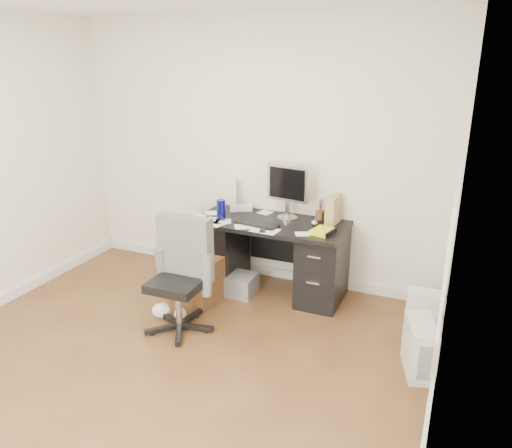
{
  "coord_description": "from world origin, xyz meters",
  "views": [
    {
      "loc": [
        2.0,
        -2.69,
        2.33
      ],
      "look_at": [
        0.34,
        1.2,
        0.87
      ],
      "focal_mm": 35.0,
      "sensor_mm": 36.0,
      "label": 1
    }
  ],
  "objects_px": {
    "desk": "(270,254)",
    "keyboard": "(257,224)",
    "pc_tower": "(419,347)",
    "wicker_basket": "(198,278)",
    "lcd_monitor": "(288,192)",
    "office_chair": "(177,278)"
  },
  "relations": [
    {
      "from": "keyboard",
      "to": "office_chair",
      "type": "xyz_separation_m",
      "value": [
        -0.37,
        -0.88,
        -0.26
      ]
    },
    {
      "from": "office_chair",
      "to": "pc_tower",
      "type": "bearing_deg",
      "value": 4.97
    },
    {
      "from": "keyboard",
      "to": "lcd_monitor",
      "type": "bearing_deg",
      "value": 63.4
    },
    {
      "from": "office_chair",
      "to": "pc_tower",
      "type": "xyz_separation_m",
      "value": [
        2.01,
        0.19,
        -0.29
      ]
    },
    {
      "from": "keyboard",
      "to": "pc_tower",
      "type": "xyz_separation_m",
      "value": [
        1.64,
        -0.69,
        -0.55
      ]
    },
    {
      "from": "desk",
      "to": "wicker_basket",
      "type": "height_order",
      "value": "desk"
    },
    {
      "from": "office_chair",
      "to": "wicker_basket",
      "type": "bearing_deg",
      "value": 102.92
    },
    {
      "from": "desk",
      "to": "pc_tower",
      "type": "height_order",
      "value": "desk"
    },
    {
      "from": "wicker_basket",
      "to": "office_chair",
      "type": "bearing_deg",
      "value": -76.65
    },
    {
      "from": "keyboard",
      "to": "wicker_basket",
      "type": "height_order",
      "value": "keyboard"
    },
    {
      "from": "pc_tower",
      "to": "office_chair",
      "type": "bearing_deg",
      "value": 169.33
    },
    {
      "from": "lcd_monitor",
      "to": "keyboard",
      "type": "xyz_separation_m",
      "value": [
        -0.21,
        -0.3,
        -0.27
      ]
    },
    {
      "from": "lcd_monitor",
      "to": "office_chair",
      "type": "bearing_deg",
      "value": -106.93
    },
    {
      "from": "pc_tower",
      "to": "wicker_basket",
      "type": "distance_m",
      "value": 2.18
    },
    {
      "from": "desk",
      "to": "lcd_monitor",
      "type": "bearing_deg",
      "value": 48.84
    },
    {
      "from": "pc_tower",
      "to": "wicker_basket",
      "type": "relative_size",
      "value": 0.97
    },
    {
      "from": "desk",
      "to": "keyboard",
      "type": "distance_m",
      "value": 0.4
    },
    {
      "from": "desk",
      "to": "lcd_monitor",
      "type": "relative_size",
      "value": 2.69
    },
    {
      "from": "wicker_basket",
      "to": "lcd_monitor",
      "type": "bearing_deg",
      "value": 39.57
    },
    {
      "from": "lcd_monitor",
      "to": "pc_tower",
      "type": "bearing_deg",
      "value": -25.29
    },
    {
      "from": "desk",
      "to": "keyboard",
      "type": "bearing_deg",
      "value": -119.22
    },
    {
      "from": "wicker_basket",
      "to": "keyboard",
      "type": "bearing_deg",
      "value": 30.4
    }
  ]
}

